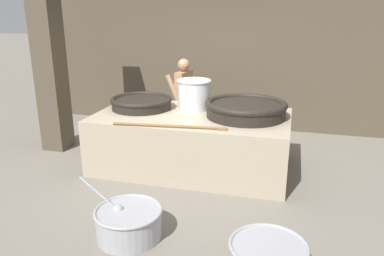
{
  "coord_description": "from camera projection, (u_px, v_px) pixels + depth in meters",
  "views": [
    {
      "loc": [
        1.44,
        -5.34,
        2.39
      ],
      "look_at": [
        0.0,
        0.0,
        0.64
      ],
      "focal_mm": 35.0,
      "sensor_mm": 36.0,
      "label": 1
    }
  ],
  "objects": [
    {
      "name": "stirring_paddle",
      "position": [
        174.0,
        126.0,
        5.09
      ],
      "size": [
        1.58,
        0.24,
        0.04
      ],
      "rotation": [
        0.0,
        0.0,
        0.11
      ],
      "color": "brown",
      "rests_on": "hearth_platform"
    },
    {
      "name": "giant_wok_far",
      "position": [
        246.0,
        108.0,
        5.58
      ],
      "size": [
        1.22,
        1.22,
        0.24
      ],
      "color": "black",
      "rests_on": "hearth_platform"
    },
    {
      "name": "cook",
      "position": [
        183.0,
        98.0,
        6.89
      ],
      "size": [
        0.41,
        0.6,
        1.56
      ],
      "rotation": [
        0.0,
        0.0,
        2.98
      ],
      "color": "#9E7551",
      "rests_on": "ground_plane"
    },
    {
      "name": "back_wall",
      "position": [
        223.0,
        45.0,
        7.7
      ],
      "size": [
        8.64,
        0.24,
        3.42
      ],
      "primitive_type": "cube",
      "color": "#4C4233",
      "rests_on": "ground_plane"
    },
    {
      "name": "ground_plane",
      "position": [
        192.0,
        166.0,
        5.99
      ],
      "size": [
        60.0,
        60.0,
        0.0
      ],
      "primitive_type": "plane",
      "color": "slate"
    },
    {
      "name": "support_pillar",
      "position": [
        49.0,
        52.0,
        6.31
      ],
      "size": [
        0.41,
        0.41,
        3.42
      ],
      "primitive_type": "cube",
      "color": "#4C4233",
      "rests_on": "ground_plane"
    },
    {
      "name": "hearth_platform",
      "position": [
        192.0,
        141.0,
        5.86
      ],
      "size": [
        2.95,
        1.63,
        0.86
      ],
      "color": "tan",
      "rests_on": "ground_plane"
    },
    {
      "name": "giant_wok_near",
      "position": [
        141.0,
        102.0,
        6.07
      ],
      "size": [
        1.0,
        1.0,
        0.19
      ],
      "color": "black",
      "rests_on": "hearth_platform"
    },
    {
      "name": "prep_bowl_vegetables",
      "position": [
        129.0,
        222.0,
        4.08
      ],
      "size": [
        0.97,
        0.74,
        0.64
      ],
      "color": "#9E9EA3",
      "rests_on": "ground_plane"
    },
    {
      "name": "stock_pot",
      "position": [
        194.0,
        94.0,
        5.99
      ],
      "size": [
        0.55,
        0.55,
        0.48
      ],
      "color": "silver",
      "rests_on": "hearth_platform"
    }
  ]
}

